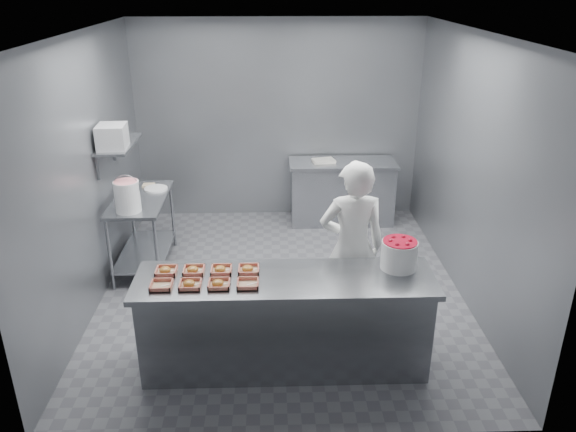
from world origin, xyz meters
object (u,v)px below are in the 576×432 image
Objects in this scene: prep_table at (142,222)px; tray_0 at (161,285)px; back_counter at (342,192)px; tray_3 at (248,284)px; tray_2 at (219,284)px; tray_4 at (166,271)px; tray_5 at (193,270)px; strawberry_tub at (399,253)px; service_counter at (285,322)px; worker at (352,247)px; appliance at (112,136)px; tray_1 at (190,284)px; tray_6 at (221,270)px; tray_7 at (248,269)px; glaze_bucket at (127,196)px.

prep_table is 6.40× the size of tray_0.
tray_3 reaches higher than back_counter.
tray_2 is (0.48, -0.00, 0.00)m from tray_0.
tray_2 is 0.54m from tray_4.
tray_5 reaches higher than tray_3.
tray_4 is 0.59× the size of strawberry_tub.
tray_2 reaches higher than service_counter.
strawberry_tub reaches higher than tray_5.
appliance is at bearing -26.95° from worker.
back_counter is at bearing 63.28° from tray_1.
appliance reaches higher than tray_5.
tray_3 is 0.34m from tray_6.
tray_7 is at bearing 26.94° from tray_1.
back_counter is 8.01× the size of tray_2.
tray_4 is at bearing -65.63° from glaze_bucket.
appliance reaches higher than service_counter.
tray_2 is (-1.46, -3.37, 0.47)m from back_counter.
tray_6 is (0.48, 0.00, 0.00)m from tray_4.
tray_3 is 1.00× the size of tray_5.
tray_7 is (0.24, 0.00, 0.00)m from tray_6.
tray_7 is (-0.00, 0.24, 0.00)m from tray_3.
tray_5 reaches higher than tray_0.
appliance is (-1.26, 1.62, 0.77)m from tray_6.
tray_7 reaches higher than prep_table.
tray_4 is 2.05m from strawberry_tub.
appliance is (-0.78, 1.62, 0.77)m from tray_4.
worker is 0.61m from strawberry_tub.
tray_1 is (-1.70, -3.37, 0.47)m from back_counter.
strawberry_tub is (1.33, 0.27, 0.12)m from tray_3.
tray_4 and tray_5 have the same top height.
tray_3 is at bearing -45.11° from tray_6.
tray_5 is (-0.48, 0.24, 0.00)m from tray_3.
tray_3 is (1.34, -2.07, 0.33)m from prep_table.
back_counter is 4.38× the size of appliance.
tray_2 is at bearing -59.34° from appliance.
tray_1 is 0.54m from tray_7.
tray_5 is at bearing -58.12° from glaze_bucket.
tray_5 is at bearing -118.49° from back_counter.
tray_7 is at bearing 18.79° from tray_0.
tray_4 reaches higher than back_counter.
strawberry_tub is at bearing -32.80° from appliance.
service_counter is at bearing -6.71° from tray_4.
tray_2 is 0.34m from tray_7.
strawberry_tub is (0.11, -3.10, 0.59)m from back_counter.
prep_table is 2.87m from back_counter.
glaze_bucket reaches higher than tray_0.
prep_table is at bearing -32.50° from worker.
tray_1 reaches higher than back_counter.
strawberry_tub reaches higher than tray_2.
tray_2 is 1.00× the size of tray_5.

